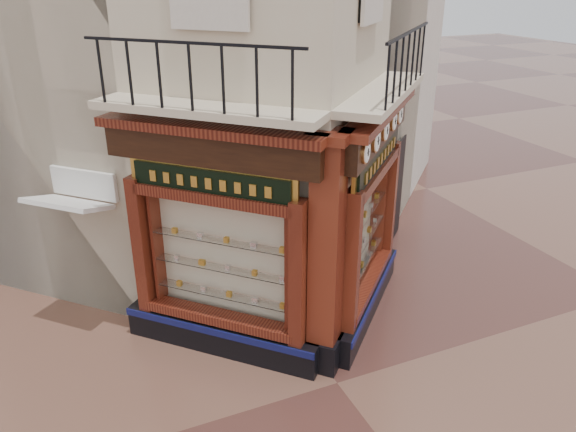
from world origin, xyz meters
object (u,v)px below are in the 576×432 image
clock_b (376,140)px  clock_c (385,130)px  corner_pilaster (326,261)px  clock_d (394,121)px  signboard_right (378,158)px  signboard_left (210,182)px  clock_a (366,152)px  clock_e (400,114)px  awning (88,324)px

clock_b → clock_c: bearing=0.0°
corner_pilaster → clock_c: (1.47, 0.87, 1.67)m
clock_d → signboard_right: bearing=169.0°
signboard_left → clock_d: bearing=-129.6°
corner_pilaster → clock_a: 1.77m
corner_pilaster → signboard_right: corner_pilaster is taller
clock_c → clock_d: 0.66m
clock_b → clock_e: (1.30, 1.30, 0.00)m
clock_a → signboard_left: clock_a is taller
clock_d → clock_c: bearing=-180.0°
clock_d → corner_pilaster: bearing=169.6°
clock_a → corner_pilaster: bearing=131.1°
clock_e → awning: size_ratio=0.28×
corner_pilaster → awning: corner_pilaster is taller
signboard_right → clock_a: bearing=-175.4°
clock_e → signboard_left: (-3.78, -0.70, -0.52)m
clock_b → clock_d: (0.92, 0.92, 0.00)m
corner_pilaster → clock_e: size_ratio=10.57×
awning → signboard_right: bearing=-154.5°
signboard_right → clock_e: bearing=-5.7°
clock_c → clock_d: bearing=0.0°
clock_c → signboard_right: bearing=49.3°
clock_a → clock_c: clock_c is taller
clock_d → signboard_left: size_ratio=0.18×
clock_a → awning: size_ratio=0.26×
clock_a → clock_e: clock_e is taller
signboard_right → clock_b: bearing=-171.5°
corner_pilaster → awning: bearing=96.5°
corner_pilaster → clock_d: bearing=-10.4°
clock_d → clock_e: clock_e is taller
clock_e → signboard_left: clock_e is taller
clock_b → signboard_right: (0.44, 0.60, -0.52)m
clock_d → signboard_left: bearing=140.4°
clock_c → signboard_left: (-2.93, 0.15, -0.52)m
clock_b → signboard_left: clock_b is taller
clock_a → awning: bearing=100.2°
clock_e → signboard_right: clock_e is taller
clock_d → signboard_right: size_ratio=0.17×
clock_c → signboard_left: bearing=132.2°
clock_c → awning: (-4.94, 1.89, -3.62)m
clock_d → clock_b: bearing=-180.0°
awning → signboard_left: (2.00, -1.74, 3.10)m
clock_d → awning: clock_d is taller
signboard_left → signboard_right: (2.92, 0.00, -0.00)m
clock_a → signboard_left: bearing=107.6°
clock_e → awning: bearing=124.8°
signboard_left → clock_e: bearing=-124.5°
clock_b → clock_d: size_ratio=1.05×
clock_b → signboard_right: bearing=8.5°
clock_e → signboard_right: 1.22m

